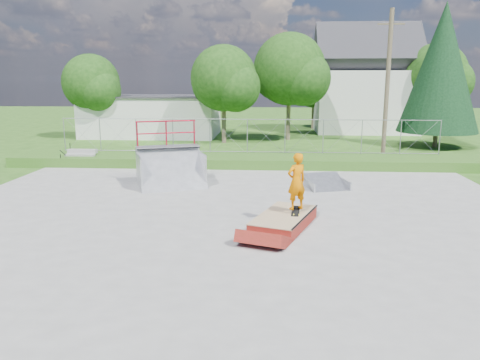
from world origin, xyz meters
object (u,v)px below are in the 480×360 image
(grind_box, at_px, (284,221))
(quarter_pipe, at_px, (171,155))
(flat_bank_ramp, at_px, (326,183))
(skater, at_px, (297,184))

(grind_box, height_order, quarter_pipe, quarter_pipe)
(flat_bank_ramp, height_order, skater, skater)
(quarter_pipe, height_order, skater, quarter_pipe)
(grind_box, height_order, flat_bank_ramp, flat_bank_ramp)
(grind_box, xyz_separation_m, quarter_pipe, (-4.50, 5.15, 1.11))
(skater, bearing_deg, quarter_pipe, -76.37)
(grind_box, height_order, skater, skater)
(flat_bank_ramp, distance_m, skater, 5.40)
(flat_bank_ramp, bearing_deg, skater, -121.05)
(quarter_pipe, bearing_deg, flat_bank_ramp, -20.26)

